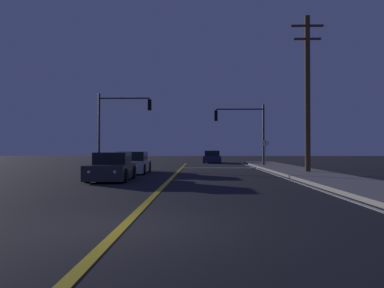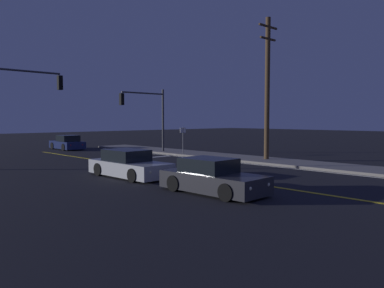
% 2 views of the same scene
% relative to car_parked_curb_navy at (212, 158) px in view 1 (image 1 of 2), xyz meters
% --- Properties ---
extents(ground_plane, '(160.00, 160.00, 0.00)m').
position_rel_car_parked_curb_navy_xyz_m(ground_plane, '(-2.77, -35.00, -0.58)').
color(ground_plane, black).
extents(sidewalk_right, '(3.20, 45.12, 0.15)m').
position_rel_car_parked_curb_navy_xyz_m(sidewalk_right, '(4.91, -22.47, -0.51)').
color(sidewalk_right, gray).
rests_on(sidewalk_right, ground).
extents(lane_line_center, '(0.20, 42.61, 0.01)m').
position_rel_car_parked_curb_navy_xyz_m(lane_line_center, '(-2.77, -22.47, -0.58)').
color(lane_line_center, gold).
rests_on(lane_line_center, ground).
extents(lane_line_edge_right, '(0.16, 42.61, 0.01)m').
position_rel_car_parked_curb_navy_xyz_m(lane_line_edge_right, '(3.06, -22.47, -0.58)').
color(lane_line_edge_right, silver).
rests_on(lane_line_edge_right, ground).
extents(stop_bar, '(6.08, 0.50, 0.01)m').
position_rel_car_parked_curb_navy_xyz_m(stop_bar, '(0.27, -11.44, -0.58)').
color(stop_bar, silver).
rests_on(stop_bar, ground).
extents(car_parked_curb_navy, '(2.05, 4.21, 1.34)m').
position_rel_car_parked_curb_navy_xyz_m(car_parked_curb_navy, '(0.00, 0.00, 0.00)').
color(car_parked_curb_navy, navy).
rests_on(car_parked_curb_navy, ground).
extents(car_distant_tail_silver, '(2.02, 4.75, 1.34)m').
position_rel_car_parked_curb_navy_xyz_m(car_distant_tail_silver, '(-5.53, -18.16, 0.00)').
color(car_distant_tail_silver, '#B2B5BA').
rests_on(car_distant_tail_silver, ground).
extents(car_mid_block_charcoal, '(1.98, 4.38, 1.34)m').
position_rel_car_parked_curb_navy_xyz_m(car_mid_block_charcoal, '(-5.54, -23.80, 0.00)').
color(car_mid_block_charcoal, '#2D2D33').
rests_on(car_mid_block_charcoal, ground).
extents(traffic_signal_near_right, '(4.29, 0.28, 5.32)m').
position_rel_car_parked_curb_navy_xyz_m(traffic_signal_near_right, '(2.51, -9.14, 3.00)').
color(traffic_signal_near_right, '#38383D').
rests_on(traffic_signal_near_right, ground).
extents(traffic_signal_far_left, '(4.41, 0.28, 6.10)m').
position_rel_car_parked_curb_navy_xyz_m(traffic_signal_far_left, '(-8.11, -10.54, 3.51)').
color(traffic_signal_far_left, '#38383D').
rests_on(traffic_signal_far_left, ground).
extents(utility_pole_right, '(1.96, 0.33, 9.60)m').
position_rel_car_parked_curb_navy_xyz_m(utility_pole_right, '(5.21, -18.80, 4.40)').
color(utility_pole_right, '#4C3823').
rests_on(utility_pole_right, ground).
extents(street_sign_corner, '(0.56, 0.06, 2.23)m').
position_rel_car_parked_curb_navy_xyz_m(street_sign_corner, '(3.81, -11.94, 0.93)').
color(street_sign_corner, slate).
rests_on(street_sign_corner, ground).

